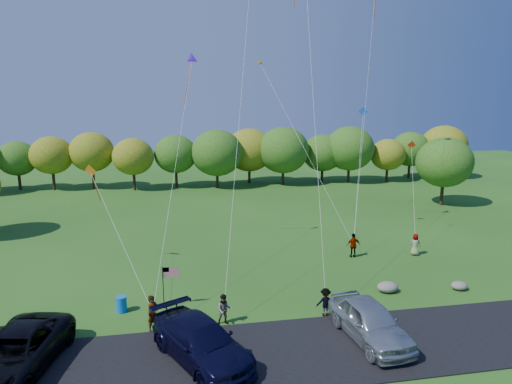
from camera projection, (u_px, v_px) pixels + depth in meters
ground at (271, 313)px, 24.78m from camera, size 140.00×140.00×0.00m
asphalt_lane at (289, 352)px, 20.92m from camera, size 44.00×6.00×0.06m
treeline at (200, 152)px, 58.65m from camera, size 75.56×27.93×8.47m
minivan_dark at (15, 353)px, 19.18m from camera, size 4.15×6.83×1.77m
minivan_navy at (201, 342)px, 20.05m from camera, size 4.98×6.53×1.76m
minivan_silver at (370, 321)px, 21.80m from camera, size 2.79×5.67×1.86m
flyer_a at (153, 313)px, 22.72m from camera, size 0.80×0.80×1.87m
flyer_b at (224, 310)px, 23.38m from camera, size 0.81×0.64×1.64m
flyer_c at (325, 302)px, 24.35m from camera, size 1.03×0.64×1.55m
flyer_d at (353, 245)px, 33.43m from camera, size 1.07×0.48×1.80m
flyer_e at (415, 245)px, 33.88m from camera, size 0.94×0.78×1.64m
park_bench at (15, 332)px, 21.66m from camera, size 1.80×0.69×1.01m
trash_barrel at (121, 304)px, 24.85m from camera, size 0.59×0.59×0.89m
flag_assembly at (168, 277)px, 25.06m from camera, size 0.90×0.58×2.42m
boulder_near at (388, 287)px, 27.45m from camera, size 1.28×1.00×0.64m
boulder_far at (459, 286)px, 27.80m from camera, size 1.00×0.83×0.52m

